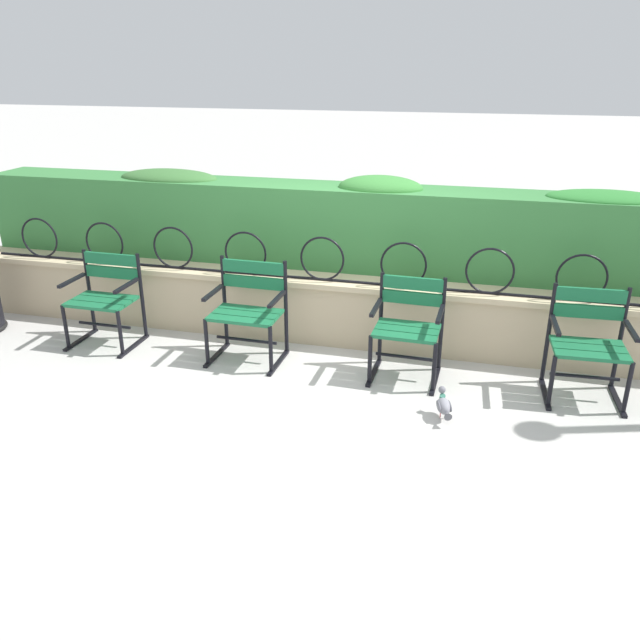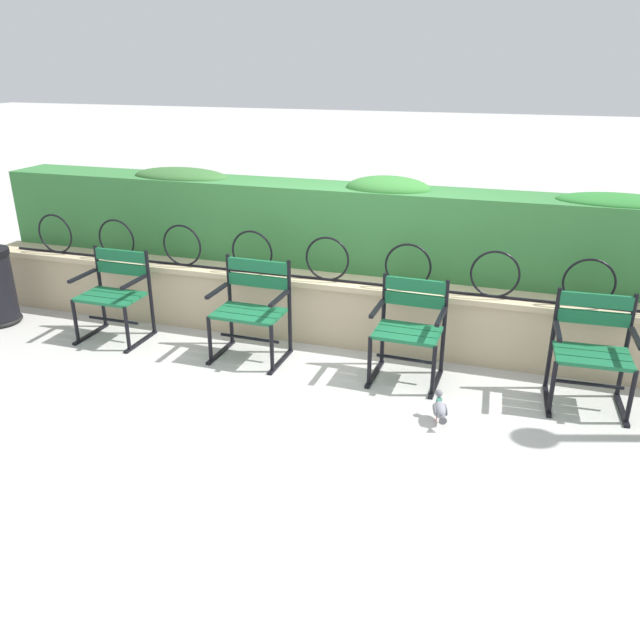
% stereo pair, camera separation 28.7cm
% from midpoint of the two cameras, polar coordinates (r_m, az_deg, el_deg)
% --- Properties ---
extents(ground_plane, '(60.00, 60.00, 0.00)m').
position_cam_midpoint_polar(ground_plane, '(5.34, -1.90, -6.00)').
color(ground_plane, '#B7B5AF').
extents(stone_wall, '(7.88, 0.41, 0.63)m').
position_cam_midpoint_polar(stone_wall, '(6.06, 0.60, 0.87)').
color(stone_wall, tan).
rests_on(stone_wall, ground).
extents(iron_arch_fence, '(7.33, 0.02, 0.42)m').
position_cam_midpoint_polar(iron_arch_fence, '(5.87, -1.02, 5.26)').
color(iron_arch_fence, black).
rests_on(iron_arch_fence, stone_wall).
extents(hedge_row, '(7.73, 0.56, 0.90)m').
position_cam_midpoint_polar(hedge_row, '(6.26, 1.62, 8.57)').
color(hedge_row, '#387A3D').
rests_on(hedge_row, stone_wall).
extents(park_chair_leftmost, '(0.62, 0.53, 0.85)m').
position_cam_midpoint_polar(park_chair_leftmost, '(6.38, -19.89, 2.01)').
color(park_chair_leftmost, '#19663D').
rests_on(park_chair_leftmost, ground).
extents(park_chair_centre_left, '(0.65, 0.53, 0.89)m').
position_cam_midpoint_polar(park_chair_centre_left, '(5.73, -7.87, 1.02)').
color(park_chair_centre_left, '#19663D').
rests_on(park_chair_centre_left, ground).
extents(park_chair_centre_right, '(0.59, 0.54, 0.85)m').
position_cam_midpoint_polar(park_chair_centre_right, '(5.39, 6.39, -0.48)').
color(park_chair_centre_right, '#19663D').
rests_on(park_chair_centre_right, ground).
extents(park_chair_rightmost, '(0.62, 0.55, 0.88)m').
position_cam_midpoint_polar(park_chair_rightmost, '(5.40, 21.49, -1.84)').
color(park_chair_rightmost, '#19663D').
rests_on(park_chair_rightmost, ground).
extents(pigeon_near_chairs, '(0.15, 0.29, 0.22)m').
position_cam_midpoint_polar(pigeon_near_chairs, '(4.91, 9.39, -7.59)').
color(pigeon_near_chairs, gray).
rests_on(pigeon_near_chairs, ground).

